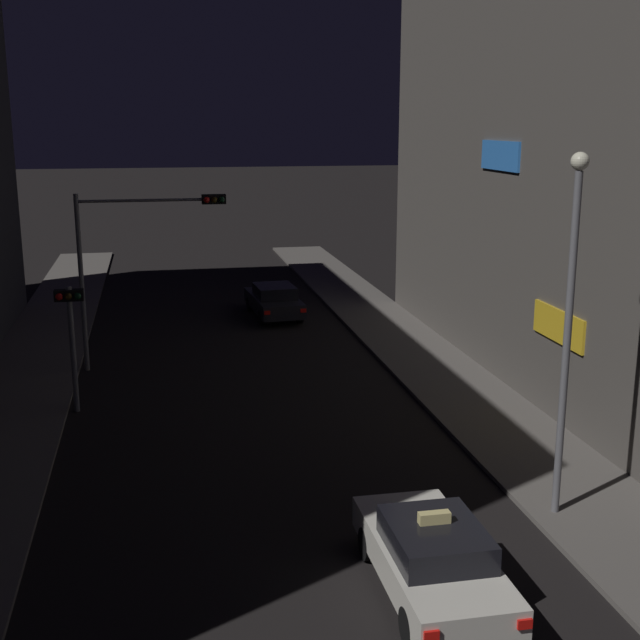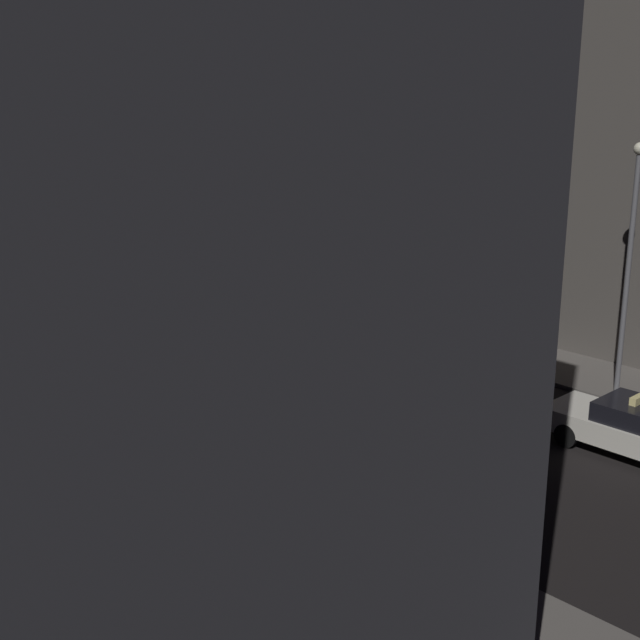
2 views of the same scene
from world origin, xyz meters
TOP-DOWN VIEW (x-y plane):
  - sidewalk_left at (-6.70, 23.92)m, footprint 3.16×51.83m
  - sidewalk_right at (6.70, 23.92)m, footprint 3.16×51.83m
  - building_facade_right at (13.89, 20.93)m, footprint 11.31×22.36m
  - taxi at (2.13, 8.89)m, footprint 1.83×4.45m
  - far_car at (2.46, 30.73)m, footprint 2.10×4.56m
  - traffic_light_overhead at (-3.08, 24.22)m, footprint 4.91×0.42m
  - traffic_light_left_kerb at (-4.87, 20.05)m, footprint 0.80×0.42m
  - sign_pole_left at (-6.07, 7.06)m, footprint 0.61×0.10m
  - street_lamp_near_block at (5.70, 11.25)m, footprint 0.36×0.36m

SIDE VIEW (x-z plane):
  - sidewalk_left at x=-6.70m, z-range 0.00..0.12m
  - sidewalk_right at x=6.70m, z-range 0.00..0.12m
  - far_car at x=2.46m, z-range 0.02..1.44m
  - taxi at x=2.13m, z-range -0.07..1.55m
  - sign_pole_left at x=-6.07m, z-range 0.55..4.52m
  - traffic_light_left_kerb at x=-4.87m, z-range 0.80..4.50m
  - traffic_light_overhead at x=-3.08m, z-range 1.30..7.24m
  - street_lamp_near_block at x=5.70m, z-range 0.71..8.24m
  - building_facade_right at x=13.89m, z-range 0.00..15.60m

